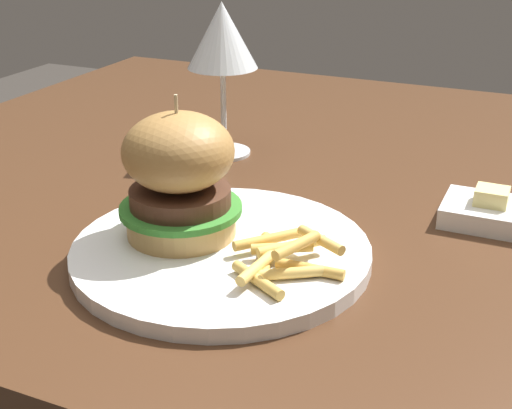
{
  "coord_description": "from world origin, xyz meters",
  "views": [
    {
      "loc": [
        0.16,
        -0.73,
        1.04
      ],
      "look_at": [
        -0.07,
        -0.21,
        0.78
      ],
      "focal_mm": 50.0,
      "sensor_mm": 36.0,
      "label": 1
    }
  ],
  "objects_px": {
    "wine_glass": "(222,40)",
    "butter_dish": "(489,212)",
    "main_plate": "(221,252)",
    "burger_sandwich": "(179,175)"
  },
  "relations": [
    {
      "from": "burger_sandwich",
      "to": "wine_glass",
      "type": "height_order",
      "value": "wine_glass"
    },
    {
      "from": "main_plate",
      "to": "burger_sandwich",
      "type": "xyz_separation_m",
      "value": [
        -0.04,
        0.01,
        0.06
      ]
    },
    {
      "from": "burger_sandwich",
      "to": "wine_glass",
      "type": "xyz_separation_m",
      "value": [
        -0.08,
        0.24,
        0.07
      ]
    },
    {
      "from": "burger_sandwich",
      "to": "butter_dish",
      "type": "distance_m",
      "value": 0.3
    },
    {
      "from": "wine_glass",
      "to": "butter_dish",
      "type": "height_order",
      "value": "wine_glass"
    },
    {
      "from": "burger_sandwich",
      "to": "butter_dish",
      "type": "relative_size",
      "value": 1.45
    },
    {
      "from": "wine_glass",
      "to": "butter_dish",
      "type": "relative_size",
      "value": 2.08
    },
    {
      "from": "wine_glass",
      "to": "burger_sandwich",
      "type": "bearing_deg",
      "value": -72.2
    },
    {
      "from": "butter_dish",
      "to": "burger_sandwich",
      "type": "bearing_deg",
      "value": -145.78
    },
    {
      "from": "main_plate",
      "to": "butter_dish",
      "type": "relative_size",
      "value": 2.97
    }
  ]
}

